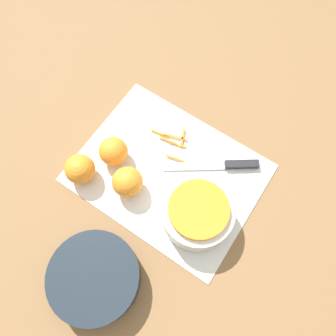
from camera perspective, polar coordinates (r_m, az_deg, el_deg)
ground_plane at (r=0.86m, az=0.00°, el=-0.86°), size 4.00×4.00×0.00m
cutting_board at (r=0.86m, az=0.00°, el=-0.79°), size 0.47×0.36×0.01m
bowl_speckled at (r=0.78m, az=5.13°, el=-7.81°), size 0.17×0.17×0.09m
bowl_dark at (r=0.80m, az=-12.58°, el=-18.11°), size 0.20×0.20×0.06m
knife at (r=0.87m, az=10.49°, el=0.54°), size 0.22×0.16×0.02m
orange_left at (r=0.85m, az=-9.48°, el=2.89°), size 0.08×0.08×0.08m
orange_right at (r=0.81m, az=-7.07°, el=-2.44°), size 0.08×0.08×0.08m
orange_back at (r=0.85m, az=-15.09°, el=-0.20°), size 0.08×0.08×0.08m
peel_pile at (r=0.89m, az=0.91°, el=4.67°), size 0.13×0.10×0.01m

